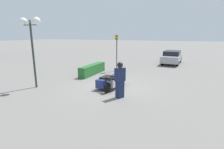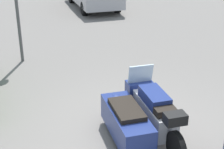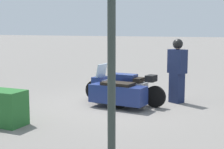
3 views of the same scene
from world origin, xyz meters
The scene contains 2 objects.
ground_plane centered at (0.00, 0.00, 0.00)m, with size 160.00×160.00×0.00m, color slate.
police_motorcycle centered at (-0.14, -0.03, 0.45)m, with size 2.61×1.28×1.14m.
Camera 2 is at (-5.24, 2.42, 3.72)m, focal length 55.00 mm.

